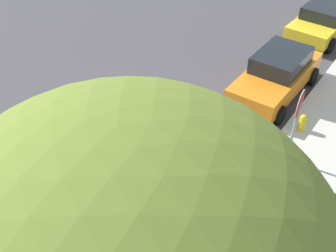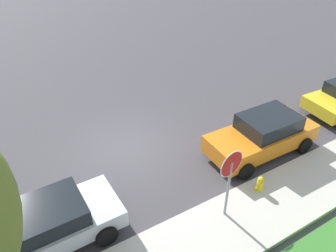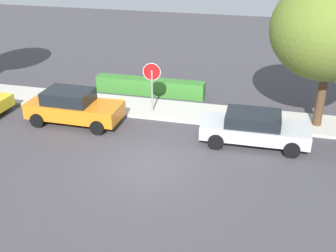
% 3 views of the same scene
% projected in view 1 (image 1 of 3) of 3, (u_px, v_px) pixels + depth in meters
% --- Properties ---
extents(ground_plane, '(60.00, 60.00, 0.00)m').
position_uv_depth(ground_plane, '(135.00, 127.00, 13.58)').
color(ground_plane, '#423F44').
extents(sidewalk_curb, '(32.00, 2.24, 0.14)m').
position_uv_depth(sidewalk_curb, '(285.00, 193.00, 11.25)').
color(sidewalk_curb, beige).
rests_on(sidewalk_curb, ground_plane).
extents(stop_sign, '(0.83, 0.11, 2.53)m').
position_uv_depth(stop_sign, '(297.00, 116.00, 11.15)').
color(stop_sign, gray).
rests_on(stop_sign, ground_plane).
extents(parked_car_orange, '(4.28, 1.99, 1.55)m').
position_uv_depth(parked_car_orange, '(277.00, 74.00, 14.60)').
color(parked_car_orange, orange).
rests_on(parked_car_orange, ground_plane).
extents(parked_car_silver, '(4.38, 2.04, 1.34)m').
position_uv_depth(parked_car_silver, '(130.00, 232.00, 9.50)').
color(parked_car_silver, silver).
rests_on(parked_car_silver, ground_plane).
extents(parked_car_yellow, '(4.58, 2.23, 1.36)m').
position_uv_depth(parked_car_yellow, '(326.00, 18.00, 18.37)').
color(parked_car_yellow, yellow).
rests_on(parked_car_yellow, ground_plane).
extents(fire_hydrant, '(0.30, 0.22, 0.72)m').
position_uv_depth(fire_hydrant, '(302.00, 124.00, 13.10)').
color(fire_hydrant, gold).
rests_on(fire_hydrant, ground_plane).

